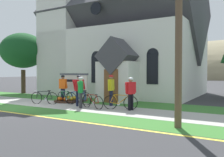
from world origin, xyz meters
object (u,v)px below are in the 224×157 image
object	(u,v)px
bicycle_silver	(120,102)
bicycle_white	(44,98)
cyclist_in_white_jersey	(63,86)
yard_deciduous_tree	(23,51)
bicycle_blue	(65,97)
bicycle_red	(78,98)
cyclist_in_yellow_jersey	(111,87)
bicycle_green	(93,101)
church_sign	(74,82)
cyclist_in_orange_jersey	(81,90)
cyclist_in_blue_jersey	(79,88)
cyclist_in_red_jersey	(131,91)

from	to	relation	value
bicycle_silver	bicycle_white	world-z (taller)	bicycle_white
cyclist_in_white_jersey	yard_deciduous_tree	bearing A→B (deg)	158.80
bicycle_blue	bicycle_red	size ratio (longest dim) A/B	1.00
bicycle_red	cyclist_in_yellow_jersey	size ratio (longest dim) A/B	0.97
bicycle_green	bicycle_white	distance (m)	3.46
church_sign	cyclist_in_orange_jersey	xyz separation A→B (m)	(2.36, -2.27, -0.25)
bicycle_blue	cyclist_in_yellow_jersey	bearing A→B (deg)	10.15
cyclist_in_orange_jersey	yard_deciduous_tree	bearing A→B (deg)	156.25
bicycle_green	cyclist_in_yellow_jersey	world-z (taller)	cyclist_in_yellow_jersey
cyclist_in_blue_jersey	bicycle_green	bearing A→B (deg)	-12.72
bicycle_red	cyclist_in_yellow_jersey	world-z (taller)	cyclist_in_yellow_jersey
bicycle_blue	yard_deciduous_tree	distance (m)	9.34
bicycle_green	bicycle_red	size ratio (longest dim) A/B	0.97
church_sign	bicycle_silver	world-z (taller)	church_sign
cyclist_in_white_jersey	cyclist_in_orange_jersey	size ratio (longest dim) A/B	1.03
bicycle_blue	bicycle_silver	bearing A→B (deg)	-4.79
bicycle_blue	cyclist_in_orange_jersey	world-z (taller)	cyclist_in_orange_jersey
cyclist_in_red_jersey	yard_deciduous_tree	size ratio (longest dim) A/B	0.31
church_sign	cyclist_in_orange_jersey	bearing A→B (deg)	-43.83
church_sign	bicycle_green	distance (m)	3.64
bicycle_silver	bicycle_white	distance (m)	4.94
bicycle_white	bicycle_red	bearing A→B (deg)	24.16
cyclist_in_red_jersey	yard_deciduous_tree	world-z (taller)	yard_deciduous_tree
church_sign	cyclist_in_red_jersey	bearing A→B (deg)	-17.81
bicycle_green	bicycle_red	world-z (taller)	bicycle_red
bicycle_green	cyclist_in_white_jersey	size ratio (longest dim) A/B	0.96
bicycle_white	cyclist_in_blue_jersey	xyz separation A→B (m)	(2.36, 0.35, 0.66)
bicycle_green	cyclist_in_yellow_jersey	xyz separation A→B (m)	(0.39, 1.28, 0.68)
church_sign	cyclist_in_white_jersey	world-z (taller)	church_sign
bicycle_white	bicycle_green	bearing A→B (deg)	1.70
cyclist_in_red_jersey	cyclist_in_yellow_jersey	world-z (taller)	cyclist_in_yellow_jersey
cyclist_in_red_jersey	yard_deciduous_tree	distance (m)	13.47
cyclist_in_blue_jersey	cyclist_in_yellow_jersey	xyz separation A→B (m)	(1.49, 1.03, 0.01)
cyclist_in_white_jersey	cyclist_in_yellow_jersey	distance (m)	3.63
cyclist_in_white_jersey	yard_deciduous_tree	distance (m)	8.34
cyclist_in_orange_jersey	yard_deciduous_tree	world-z (taller)	yard_deciduous_tree
church_sign	cyclist_in_blue_jersey	distance (m)	2.52
bicycle_blue	cyclist_in_red_jersey	distance (m)	4.68
bicycle_white	cyclist_in_yellow_jersey	size ratio (longest dim) A/B	0.99
bicycle_green	yard_deciduous_tree	xyz separation A→B (m)	(-10.56, 4.11, 3.47)
bicycle_green	bicycle_white	bearing A→B (deg)	-178.30
bicycle_white	church_sign	bearing A→B (deg)	75.67
bicycle_blue	cyclist_in_orange_jersey	xyz separation A→B (m)	(2.00, -1.03, 0.61)
cyclist_in_blue_jersey	cyclist_in_orange_jersey	distance (m)	0.76
cyclist_in_white_jersey	cyclist_in_blue_jersey	xyz separation A→B (m)	(2.13, -1.02, 0.02)
cyclist_in_white_jersey	yard_deciduous_tree	world-z (taller)	yard_deciduous_tree
bicycle_blue	bicycle_green	distance (m)	2.67
church_sign	cyclist_in_white_jersey	size ratio (longest dim) A/B	1.31
bicycle_green	cyclist_in_orange_jersey	size ratio (longest dim) A/B	0.99
cyclist_in_white_jersey	cyclist_in_red_jersey	size ratio (longest dim) A/B	1.04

